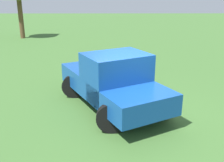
{
  "coord_description": "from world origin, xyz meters",
  "views": [
    {
      "loc": [
        0.71,
        7.57,
        3.57
      ],
      "look_at": [
        0.65,
        -0.32,
        0.9
      ],
      "focal_mm": 42.24,
      "sensor_mm": 36.0,
      "label": 1
    }
  ],
  "objects": [
    {
      "name": "ground_plane",
      "position": [
        0.0,
        0.0,
        0.0
      ],
      "size": [
        80.0,
        80.0,
        0.0
      ],
      "primitive_type": "plane",
      "color": "#3D662D"
    },
    {
      "name": "pickup_truck",
      "position": [
        0.59,
        -0.22,
        0.95
      ],
      "size": [
        3.71,
        4.76,
        1.83
      ],
      "rotation": [
        0.0,
        0.0,
        5.2
      ],
      "color": "black",
      "rests_on": "ground_plane"
    }
  ]
}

